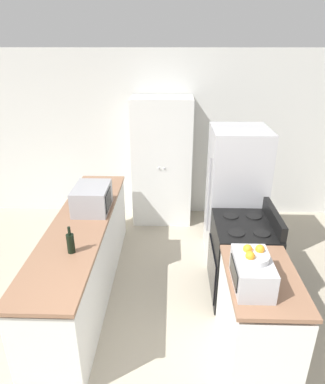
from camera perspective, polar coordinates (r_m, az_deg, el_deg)
The scene contains 10 objects.
wall_back at distance 5.48m, azimuth 0.51°, elevation 9.25°, with size 7.00×0.06×2.60m.
counter_left at distance 4.04m, azimuth -12.96°, elevation -10.62°, with size 0.60×2.73×0.90m.
counter_right at distance 3.32m, azimuth 15.52°, elevation -19.79°, with size 0.60×0.95×0.90m.
pantry_cabinet at distance 5.28m, azimuth -0.08°, elevation 5.00°, with size 0.90×0.55×1.95m.
stove at distance 3.98m, azimuth 13.06°, elevation -10.83°, with size 0.66×0.77×1.06m.
refrigerator at distance 4.45m, azimuth 11.99°, elevation -0.66°, with size 0.71×0.72×1.75m.
microwave at distance 3.98m, azimuth -11.66°, elevation -1.02°, with size 0.39×0.50×0.29m.
wine_bottle at distance 3.26m, azimuth -15.07°, elevation -8.18°, with size 0.07×0.07×0.26m.
toaster_oven at distance 2.84m, azimuth 14.70°, elevation -12.87°, with size 0.29×0.45×0.24m.
fruit_bowl at distance 2.75m, azimuth 15.00°, elevation -10.14°, with size 0.23×0.23×0.10m.
Camera 1 is at (0.11, -1.75, 2.68)m, focal length 32.00 mm.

